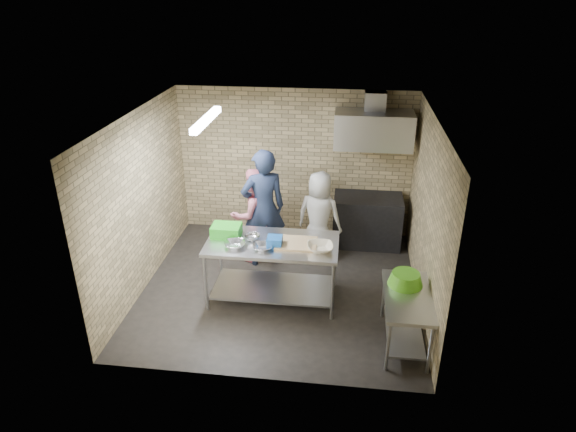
# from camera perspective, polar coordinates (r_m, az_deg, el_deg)

# --- Properties ---
(floor) EXTENTS (4.20, 4.20, 0.00)m
(floor) POSITION_cam_1_polar(r_m,az_deg,el_deg) (7.99, -0.90, -8.05)
(floor) COLOR black
(floor) RESTS_ON ground
(ceiling) EXTENTS (4.20, 4.20, 0.00)m
(ceiling) POSITION_cam_1_polar(r_m,az_deg,el_deg) (6.88, -1.05, 11.06)
(ceiling) COLOR black
(ceiling) RESTS_ON ground
(back_wall) EXTENTS (4.20, 0.06, 2.70)m
(back_wall) POSITION_cam_1_polar(r_m,az_deg,el_deg) (9.17, 0.76, 5.97)
(back_wall) COLOR tan
(back_wall) RESTS_ON ground
(front_wall) EXTENTS (4.20, 0.06, 2.70)m
(front_wall) POSITION_cam_1_polar(r_m,az_deg,el_deg) (5.60, -3.81, -7.72)
(front_wall) COLOR tan
(front_wall) RESTS_ON ground
(left_wall) EXTENTS (0.06, 4.00, 2.70)m
(left_wall) POSITION_cam_1_polar(r_m,az_deg,el_deg) (7.88, -16.28, 1.53)
(left_wall) COLOR tan
(left_wall) RESTS_ON ground
(right_wall) EXTENTS (0.06, 4.00, 2.70)m
(right_wall) POSITION_cam_1_polar(r_m,az_deg,el_deg) (7.36, 15.44, -0.08)
(right_wall) COLOR tan
(right_wall) RESTS_ON ground
(prep_table) EXTENTS (1.90, 0.95, 0.95)m
(prep_table) POSITION_cam_1_polar(r_m,az_deg,el_deg) (7.50, -1.74, -6.17)
(prep_table) COLOR silver
(prep_table) RESTS_ON floor
(side_counter) EXTENTS (0.60, 1.20, 0.75)m
(side_counter) POSITION_cam_1_polar(r_m,az_deg,el_deg) (6.87, 13.11, -11.28)
(side_counter) COLOR silver
(side_counter) RESTS_ON floor
(stove) EXTENTS (1.20, 0.70, 0.90)m
(stove) POSITION_cam_1_polar(r_m,az_deg,el_deg) (9.16, 8.91, -0.50)
(stove) COLOR black
(stove) RESTS_ON floor
(range_hood) EXTENTS (1.30, 0.60, 0.60)m
(range_hood) POSITION_cam_1_polar(r_m,az_deg,el_deg) (8.62, 9.64, 9.56)
(range_hood) COLOR silver
(range_hood) RESTS_ON back_wall
(hood_duct) EXTENTS (0.35, 0.30, 0.30)m
(hood_duct) POSITION_cam_1_polar(r_m,az_deg,el_deg) (8.66, 9.83, 12.69)
(hood_duct) COLOR #A5A8AD
(hood_duct) RESTS_ON back_wall
(wall_shelf) EXTENTS (0.80, 0.20, 0.04)m
(wall_shelf) POSITION_cam_1_polar(r_m,az_deg,el_deg) (8.87, 11.48, 8.65)
(wall_shelf) COLOR #3F2B19
(wall_shelf) RESTS_ON back_wall
(fluorescent_fixture) EXTENTS (0.10, 1.25, 0.08)m
(fluorescent_fixture) POSITION_cam_1_polar(r_m,az_deg,el_deg) (7.10, -9.21, 10.70)
(fluorescent_fixture) COLOR white
(fluorescent_fixture) RESTS_ON ceiling
(green_crate) EXTENTS (0.42, 0.32, 0.17)m
(green_crate) POSITION_cam_1_polar(r_m,az_deg,el_deg) (7.46, -6.98, -1.64)
(green_crate) COLOR green
(green_crate) RESTS_ON prep_table
(blue_tub) EXTENTS (0.21, 0.21, 0.14)m
(blue_tub) POSITION_cam_1_polar(r_m,az_deg,el_deg) (7.14, -1.52, -2.90)
(blue_tub) COLOR #1654AA
(blue_tub) RESTS_ON prep_table
(cutting_board) EXTENTS (0.58, 0.44, 0.03)m
(cutting_board) POSITION_cam_1_polar(r_m,az_deg,el_deg) (7.20, 0.94, -3.11)
(cutting_board) COLOR tan
(cutting_board) RESTS_ON prep_table
(mixing_bowl_a) EXTENTS (0.34, 0.34, 0.07)m
(mixing_bowl_a) POSITION_cam_1_polar(r_m,az_deg,el_deg) (7.16, -6.00, -3.23)
(mixing_bowl_a) COLOR silver
(mixing_bowl_a) RESTS_ON prep_table
(mixing_bowl_b) EXTENTS (0.26, 0.26, 0.07)m
(mixing_bowl_b) POSITION_cam_1_polar(r_m,az_deg,el_deg) (7.34, -4.05, -2.41)
(mixing_bowl_b) COLOR #B2B3B9
(mixing_bowl_b) RESTS_ON prep_table
(mixing_bowl_c) EXTENTS (0.31, 0.31, 0.07)m
(mixing_bowl_c) POSITION_cam_1_polar(r_m,az_deg,el_deg) (7.07, -2.86, -3.53)
(mixing_bowl_c) COLOR silver
(mixing_bowl_c) RESTS_ON prep_table
(ceramic_bowl) EXTENTS (0.42, 0.42, 0.09)m
(ceramic_bowl) POSITION_cam_1_polar(r_m,az_deg,el_deg) (7.05, 3.67, -3.56)
(ceramic_bowl) COLOR beige
(ceramic_bowl) RESTS_ON prep_table
(green_basin) EXTENTS (0.46, 0.46, 0.17)m
(green_basin) POSITION_cam_1_polar(r_m,az_deg,el_deg) (6.82, 13.14, -6.91)
(green_basin) COLOR #59C626
(green_basin) RESTS_ON side_counter
(bottle_red) EXTENTS (0.07, 0.07, 0.18)m
(bottle_red) POSITION_cam_1_polar(r_m,az_deg,el_deg) (8.83, 9.90, 9.44)
(bottle_red) COLOR #B22619
(bottle_red) RESTS_ON wall_shelf
(bottle_green) EXTENTS (0.06, 0.06, 0.15)m
(bottle_green) POSITION_cam_1_polar(r_m,az_deg,el_deg) (8.86, 12.51, 9.17)
(bottle_green) COLOR green
(bottle_green) RESTS_ON wall_shelf
(man_navy) EXTENTS (0.86, 0.73, 2.01)m
(man_navy) POSITION_cam_1_polar(r_m,az_deg,el_deg) (8.19, -2.80, 0.85)
(man_navy) COLOR black
(man_navy) RESTS_ON floor
(woman_pink) EXTENTS (1.01, 0.96, 1.64)m
(woman_pink) POSITION_cam_1_polar(r_m,az_deg,el_deg) (8.41, -3.91, 0.11)
(woman_pink) COLOR pink
(woman_pink) RESTS_ON floor
(woman_white) EXTENTS (0.86, 0.67, 1.56)m
(woman_white) POSITION_cam_1_polar(r_m,az_deg,el_deg) (8.45, 3.54, -0.03)
(woman_white) COLOR silver
(woman_white) RESTS_ON floor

